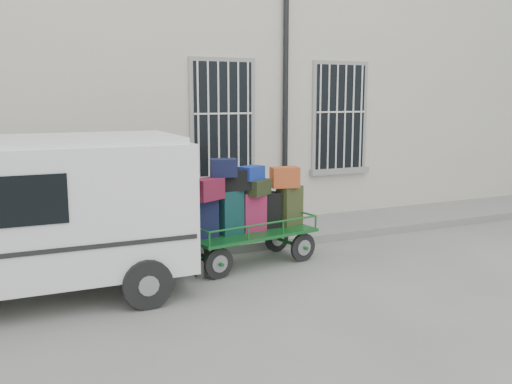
% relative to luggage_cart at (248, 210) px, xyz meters
% --- Properties ---
extents(ground, '(80.00, 80.00, 0.00)m').
position_rel_luggage_cart_xyz_m(ground, '(0.88, -0.72, -0.90)').
color(ground, slate).
rests_on(ground, ground).
extents(building, '(24.00, 5.15, 6.00)m').
position_rel_luggage_cart_xyz_m(building, '(0.88, 4.77, 2.10)').
color(building, beige).
rests_on(building, ground).
extents(sidewalk, '(24.00, 1.70, 0.15)m').
position_rel_luggage_cart_xyz_m(sidewalk, '(0.88, 1.48, -0.82)').
color(sidewalk, slate).
rests_on(sidewalk, ground).
extents(luggage_cart, '(2.51, 1.28, 1.75)m').
position_rel_luggage_cart_xyz_m(luggage_cart, '(0.00, 0.00, 0.00)').
color(luggage_cart, black).
rests_on(luggage_cart, ground).
extents(van, '(4.36, 2.02, 2.18)m').
position_rel_luggage_cart_xyz_m(van, '(-3.35, -0.32, 0.35)').
color(van, white).
rests_on(van, ground).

